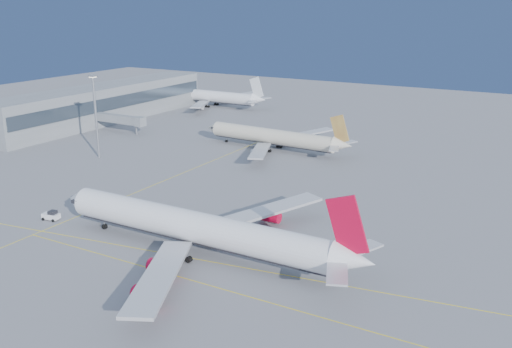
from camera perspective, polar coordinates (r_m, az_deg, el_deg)
name	(u,v)px	position (r m, az deg, el deg)	size (l,w,h in m)	color
ground	(224,250)	(116.72, -3.26, -7.58)	(500.00, 500.00, 0.00)	slate
terminal	(104,103)	(248.88, -15.00, 6.83)	(18.40, 110.00, 15.00)	gray
jet_bridge	(122,119)	(225.15, -13.28, 5.34)	(23.60, 3.60, 6.90)	gray
taxiway_lines	(184,226)	(129.34, -7.22, -5.18)	(118.86, 140.00, 0.02)	yellow
airliner_virgin	(200,229)	(113.22, -5.59, -5.48)	(71.84, 64.75, 17.77)	white
airliner_etihad	(275,137)	(192.88, 1.90, 3.71)	(56.71, 52.33, 14.80)	beige
airliner_third	(212,96)	(276.96, -4.37, 7.74)	(58.76, 54.37, 15.81)	white
pushback_tug	(51,215)	(139.77, -19.80, -3.93)	(4.27, 2.99, 2.25)	white
light_mast	(95,109)	(188.09, -15.77, 6.23)	(2.30, 2.30, 26.56)	gray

